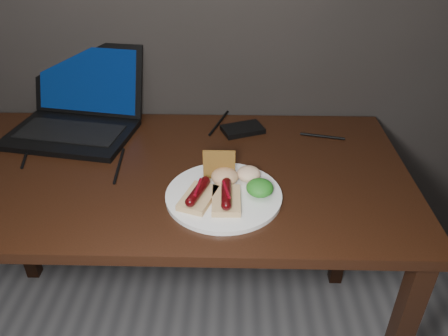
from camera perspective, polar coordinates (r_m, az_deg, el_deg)
The scene contains 11 objects.
desk at distance 1.30m, azimuth -8.08°, elevation -3.37°, with size 1.40×0.70×0.75m.
laptop at distance 1.50m, azimuth -18.64°, elevation 6.76°, with size 0.43×0.40×0.25m.
hard_drive at distance 1.43m, azimuth 2.44°, elevation 5.08°, with size 0.13×0.08×0.02m, color black.
desk_cables at distance 1.37m, azimuth -7.41°, elevation 3.48°, with size 1.00×0.49×0.01m.
plate at distance 1.12m, azimuth -0.04°, elevation -3.58°, with size 0.30×0.30×0.01m, color white.
bread_sausage_left at distance 1.08m, azimuth -3.39°, elevation -3.54°, with size 0.10×0.13×0.04m.
bread_sausage_center at distance 1.07m, azimuth 0.30°, elevation -3.86°, with size 0.07×0.12×0.04m.
crispbread at distance 1.15m, azimuth -0.65°, elevation 0.43°, with size 0.09×0.01×0.09m, color olive.
salad_greens at distance 1.11m, azimuth 4.70°, elevation -2.60°, with size 0.07×0.07×0.04m, color #125A14.
salsa_mound at distance 1.15m, azimuth 0.10°, elevation -1.11°, with size 0.07×0.07×0.04m, color #A12C10.
coleslaw_mound at distance 1.16m, azimuth 3.24°, elevation -0.76°, with size 0.06×0.06×0.04m, color white.
Camera 1 is at (0.21, 0.35, 1.42)m, focal length 35.00 mm.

